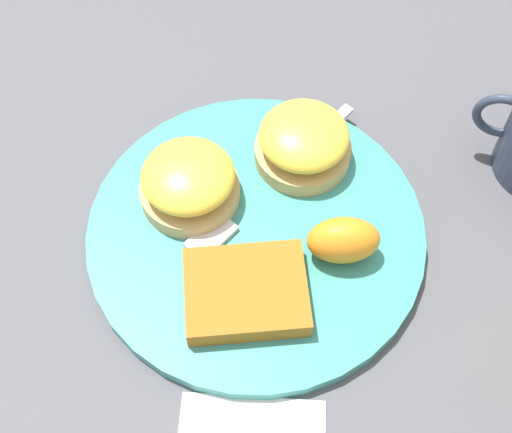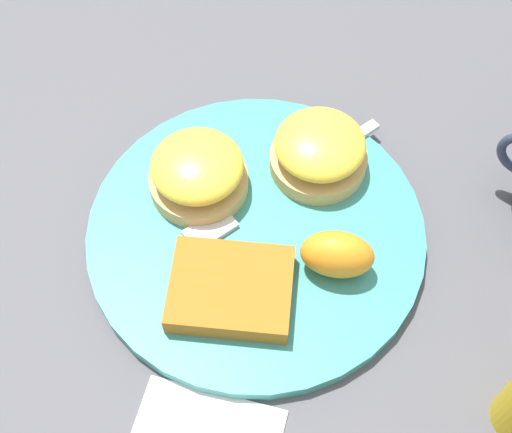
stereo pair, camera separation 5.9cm
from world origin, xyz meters
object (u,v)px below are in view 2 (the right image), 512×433
object	(u,v)px
sandwich_benedict_right	(198,172)
fork	(274,188)
orange_wedge	(339,251)
hashbrown_patty	(231,289)
sandwich_benedict_left	(319,150)

from	to	relation	value
sandwich_benedict_right	fork	size ratio (longest dim) A/B	0.43
orange_wedge	hashbrown_patty	bearing A→B (deg)	47.49
sandwich_benedict_left	orange_wedge	world-z (taller)	sandwich_benedict_left
sandwich_benedict_left	sandwich_benedict_right	size ratio (longest dim) A/B	1.00
sandwich_benedict_left	sandwich_benedict_right	bearing A→B (deg)	41.86
sandwich_benedict_left	hashbrown_patty	size ratio (longest dim) A/B	0.89
fork	sandwich_benedict_right	bearing A→B (deg)	26.78
sandwich_benedict_right	hashbrown_patty	size ratio (longest dim) A/B	0.89
sandwich_benedict_right	hashbrown_patty	bearing A→B (deg)	135.62
hashbrown_patty	fork	bearing A→B (deg)	-80.05
sandwich_benedict_right	hashbrown_patty	xyz separation A→B (m)	(-0.08, 0.08, -0.01)
sandwich_benedict_left	orange_wedge	bearing A→B (deg)	126.26
orange_wedge	sandwich_benedict_left	bearing A→B (deg)	-53.74
orange_wedge	sandwich_benedict_right	bearing A→B (deg)	-3.53
sandwich_benedict_left	fork	distance (m)	0.05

